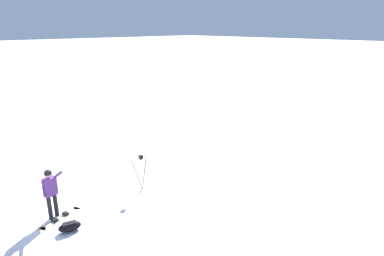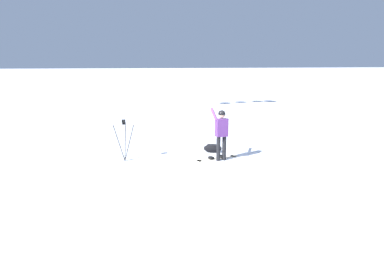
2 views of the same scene
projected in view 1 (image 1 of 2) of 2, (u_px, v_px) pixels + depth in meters
The scene contains 5 objects.
ground_plane at pixel (66, 209), 11.60m from camera, with size 300.00×300.00×0.00m, color white.
snowboarder at pixel (50, 189), 10.76m from camera, with size 0.54×0.67×1.81m.
snowboard at pixel (60, 218), 11.02m from camera, with size 1.70×0.72×0.10m.
gear_bag_large at pixel (70, 226), 10.30m from camera, with size 0.75×0.51×0.31m.
camera_tripod at pixel (141, 166), 12.67m from camera, with size 0.71×0.58×1.46m.
Camera 1 is at (3.83, 10.46, 6.28)m, focal length 30.26 mm.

